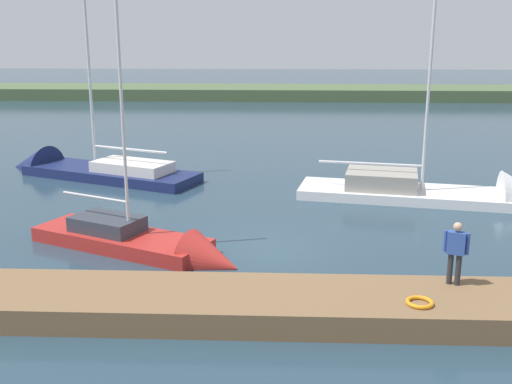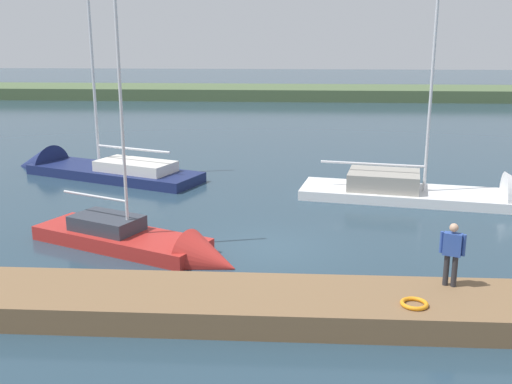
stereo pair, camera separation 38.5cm
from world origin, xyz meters
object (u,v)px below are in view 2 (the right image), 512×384
(sailboat_mid_channel, at_px, (459,199))
(sailboat_near_dock, at_px, (149,249))
(sailboat_behind_pier, at_px, (85,172))
(person_on_dock, at_px, (452,250))
(life_ring_buoy, at_px, (414,304))

(sailboat_mid_channel, bearing_deg, sailboat_near_dock, -139.59)
(sailboat_behind_pier, distance_m, sailboat_near_dock, 12.19)
(sailboat_behind_pier, bearing_deg, sailboat_near_dock, 140.62)
(person_on_dock, bearing_deg, sailboat_behind_pier, -112.04)
(life_ring_buoy, relative_size, sailboat_mid_channel, 0.06)
(life_ring_buoy, height_order, sailboat_behind_pier, sailboat_behind_pier)
(sailboat_mid_channel, distance_m, sailboat_behind_pier, 17.80)
(sailboat_mid_channel, height_order, person_on_dock, sailboat_mid_channel)
(sailboat_near_dock, height_order, person_on_dock, sailboat_near_dock)
(sailboat_near_dock, distance_m, person_on_dock, 9.48)
(sailboat_behind_pier, relative_size, person_on_dock, 7.83)
(life_ring_buoy, relative_size, person_on_dock, 0.40)
(sailboat_mid_channel, bearing_deg, life_ring_buoy, -98.60)
(sailboat_behind_pier, distance_m, person_on_dock, 20.40)
(sailboat_behind_pier, height_order, person_on_dock, sailboat_behind_pier)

